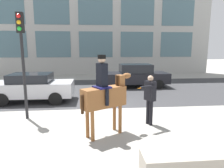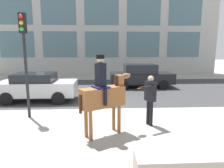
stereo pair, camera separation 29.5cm
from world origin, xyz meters
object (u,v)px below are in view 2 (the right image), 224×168
object	(u,v)px
street_car_near_lane	(37,86)
traffic_light	(24,49)
street_car_far_lane	(141,76)
pedestrian_bystander	(150,96)
mounted_horse_lead	(104,95)

from	to	relation	value
street_car_near_lane	traffic_light	bearing A→B (deg)	-79.74
street_car_near_lane	traffic_light	size ratio (longest dim) A/B	0.99
street_car_near_lane	traffic_light	distance (m)	3.23
street_car_far_lane	traffic_light	size ratio (longest dim) A/B	1.09
pedestrian_bystander	street_car_far_lane	size ratio (longest dim) A/B	0.41
pedestrian_bystander	traffic_light	distance (m)	4.91
mounted_horse_lead	street_car_far_lane	distance (m)	8.20
mounted_horse_lead	street_car_far_lane	size ratio (longest dim) A/B	0.58
street_car_far_lane	traffic_light	world-z (taller)	traffic_light
mounted_horse_lead	street_car_near_lane	world-z (taller)	mounted_horse_lead
street_car_near_lane	street_car_far_lane	size ratio (longest dim) A/B	0.92
mounted_horse_lead	traffic_light	world-z (taller)	traffic_light
mounted_horse_lead	pedestrian_bystander	distance (m)	1.77
mounted_horse_lead	street_car_near_lane	xyz separation A→B (m)	(-3.38, 4.33, -0.53)
mounted_horse_lead	pedestrian_bystander	bearing A→B (deg)	-6.02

